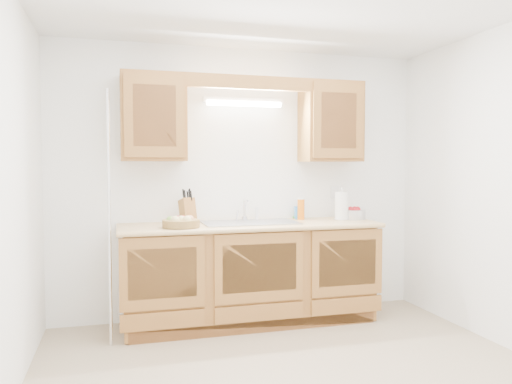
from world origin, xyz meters
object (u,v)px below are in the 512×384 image
object	(u,v)px
paper_towel	(342,206)
apple_bowl	(353,214)
fruit_basket	(181,222)
knife_block	(188,210)

from	to	relation	value
paper_towel	apple_bowl	size ratio (longest dim) A/B	1.31
fruit_basket	paper_towel	distance (m)	1.54
knife_block	apple_bowl	distance (m)	1.57
apple_bowl	fruit_basket	bearing A→B (deg)	-173.24
paper_towel	apple_bowl	bearing A→B (deg)	14.49
apple_bowl	knife_block	bearing A→B (deg)	177.10
fruit_basket	apple_bowl	distance (m)	1.68
fruit_basket	apple_bowl	world-z (taller)	apple_bowl
fruit_basket	apple_bowl	size ratio (longest dim) A/B	1.47
knife_block	paper_towel	xyz separation A→B (m)	(1.43, -0.12, 0.02)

